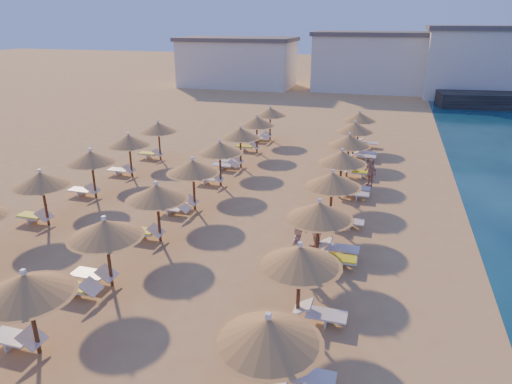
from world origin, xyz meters
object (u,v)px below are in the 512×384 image
(beachgoer_c, at_px, (370,173))
(parasol_row_west, at_px, (176,179))
(beachgoer_b, at_px, (314,231))
(beachgoer_a, at_px, (296,248))
(parasol_row_east, at_px, (326,195))

(beachgoer_c, bearing_deg, parasol_row_west, -89.80)
(beachgoer_b, bearing_deg, beachgoer_a, -32.74)
(parasol_row_west, bearing_deg, beachgoer_a, -22.39)
(beachgoer_c, bearing_deg, parasol_row_east, -53.88)
(beachgoer_c, relative_size, beachgoer_b, 0.87)
(parasol_row_west, xyz_separation_m, beachgoer_b, (6.32, -0.86, -1.26))
(parasol_row_east, height_order, parasol_row_west, same)
(parasol_row_east, xyz_separation_m, beachgoer_a, (-0.67, -2.45, -1.28))
(beachgoer_c, xyz_separation_m, beachgoer_b, (-1.71, -8.53, 0.11))
(parasol_row_east, height_order, beachgoer_a, parasol_row_east)
(parasol_row_west, height_order, beachgoer_c, parasol_row_west)
(beachgoer_c, distance_m, beachgoer_b, 8.70)
(beachgoer_b, relative_size, beachgoer_a, 1.03)
(beachgoer_b, xyz_separation_m, beachgoer_a, (-0.37, -1.60, -0.03))
(parasol_row_east, xyz_separation_m, beachgoer_c, (1.40, 7.68, -1.37))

